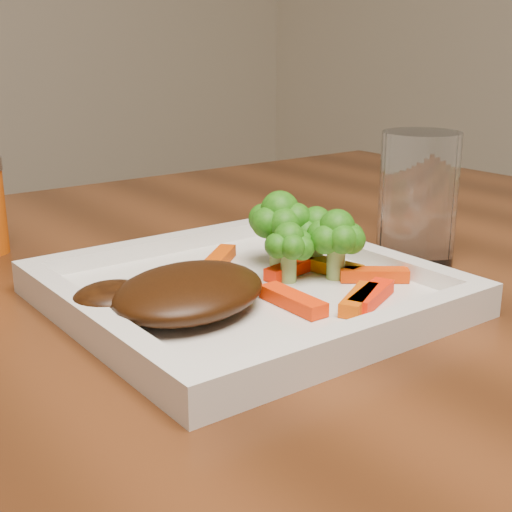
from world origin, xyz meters
TOP-DOWN VIEW (x-y plane):
  - plate at (0.33, -0.07)m, footprint 0.27×0.27m
  - steak at (0.27, -0.09)m, footprint 0.15×0.13m
  - broccoli_0 at (0.39, -0.04)m, footprint 0.08×0.08m
  - broccoli_1 at (0.41, -0.06)m, footprint 0.05×0.05m
  - broccoli_2 at (0.40, -0.09)m, footprint 0.06×0.06m
  - broccoli_3 at (0.37, -0.08)m, footprint 0.06×0.06m
  - carrot_0 at (0.37, -0.15)m, footprint 0.06×0.04m
  - carrot_1 at (0.42, -0.12)m, footprint 0.05×0.04m
  - carrot_2 at (0.33, -0.12)m, footprint 0.02×0.06m
  - carrot_3 at (0.43, -0.02)m, footprint 0.05×0.02m
  - carrot_4 at (0.35, -0.01)m, footprint 0.05×0.05m
  - carrot_5 at (0.41, -0.08)m, footprint 0.03×0.07m
  - carrot_6 at (0.38, -0.07)m, footprint 0.05×0.02m
  - drinking_glass at (0.51, -0.08)m, footprint 0.09×0.09m
  - carrot_7 at (0.38, -0.15)m, footprint 0.06×0.04m

SIDE VIEW (x-z plane):
  - plate at x=0.33m, z-range 0.75..0.76m
  - carrot_0 at x=0.37m, z-range 0.76..0.77m
  - carrot_1 at x=0.42m, z-range 0.76..0.77m
  - carrot_2 at x=0.33m, z-range 0.76..0.77m
  - carrot_3 at x=0.43m, z-range 0.76..0.77m
  - carrot_4 at x=0.35m, z-range 0.76..0.77m
  - carrot_5 at x=0.41m, z-range 0.76..0.77m
  - carrot_6 at x=0.38m, z-range 0.76..0.77m
  - carrot_7 at x=0.38m, z-range 0.76..0.77m
  - steak at x=0.27m, z-range 0.76..0.79m
  - broccoli_2 at x=0.40m, z-range 0.76..0.82m
  - broccoli_3 at x=0.37m, z-range 0.76..0.82m
  - broccoli_1 at x=0.41m, z-range 0.76..0.83m
  - broccoli_0 at x=0.39m, z-range 0.76..0.83m
  - drinking_glass at x=0.51m, z-range 0.75..0.87m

